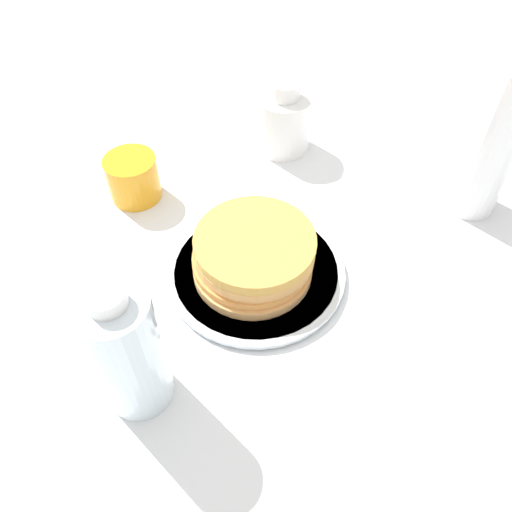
# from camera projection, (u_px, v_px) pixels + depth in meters

# --- Properties ---
(ground_plane) EXTENTS (4.00, 4.00, 0.00)m
(ground_plane) POSITION_uv_depth(u_px,v_px,m) (264.00, 258.00, 0.74)
(ground_plane) COLOR white
(plate) EXTENTS (0.25, 0.25, 0.01)m
(plate) POSITION_uv_depth(u_px,v_px,m) (256.00, 271.00, 0.71)
(plate) COLOR silver
(plate) RESTS_ON ground_plane
(pancake_stack) EXTENTS (0.18, 0.17, 0.06)m
(pancake_stack) POSITION_uv_depth(u_px,v_px,m) (254.00, 254.00, 0.69)
(pancake_stack) COLOR tan
(pancake_stack) RESTS_ON plate
(juice_glass) EXTENTS (0.08, 0.08, 0.07)m
(juice_glass) POSITION_uv_depth(u_px,v_px,m) (133.00, 178.00, 0.80)
(juice_glass) COLOR orange
(juice_glass) RESTS_ON ground_plane
(cream_jug) EXTENTS (0.09, 0.09, 0.13)m
(cream_jug) POSITION_uv_depth(u_px,v_px,m) (284.00, 120.00, 0.87)
(cream_jug) COLOR white
(cream_jug) RESTS_ON ground_plane
(water_bottle_near) EXTENTS (0.08, 0.08, 0.26)m
(water_bottle_near) POSITION_uv_depth(u_px,v_px,m) (495.00, 143.00, 0.72)
(water_bottle_near) COLOR white
(water_bottle_near) RESTS_ON ground_plane
(water_bottle_mid) EXTENTS (0.08, 0.08, 0.20)m
(water_bottle_mid) POSITION_uv_depth(u_px,v_px,m) (127.00, 351.00, 0.53)
(water_bottle_mid) COLOR silver
(water_bottle_mid) RESTS_ON ground_plane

